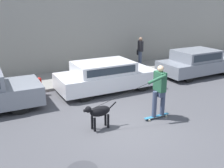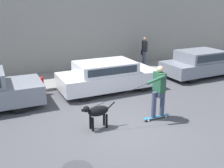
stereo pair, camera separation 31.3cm
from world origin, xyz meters
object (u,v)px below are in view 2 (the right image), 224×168
object	(u,v)px
dog	(97,112)
fire_hydrant	(42,85)
parked_car_2	(201,64)
pedestrian_with_bag	(144,50)
parked_car_1	(108,76)
skateboarder	(159,89)

from	to	relation	value
dog	fire_hydrant	xyz separation A→B (m)	(-0.87, 3.75, -0.14)
parked_car_2	dog	size ratio (longest dim) A/B	3.79
dog	pedestrian_with_bag	distance (m)	7.89
pedestrian_with_bag	parked_car_2	bearing A→B (deg)	-51.94
parked_car_1	fire_hydrant	size ratio (longest dim) A/B	5.61
parked_car_2	dog	xyz separation A→B (m)	(-6.93, -3.03, -0.10)
parked_car_2	fire_hydrant	size ratio (longest dim) A/B	5.49
skateboarder	parked_car_1	bearing A→B (deg)	-85.45
dog	skateboarder	world-z (taller)	skateboarder
parked_car_2	skateboarder	xyz separation A→B (m)	(-4.93, -3.25, 0.37)
skateboarder	pedestrian_with_bag	xyz separation A→B (m)	(3.32, 6.04, -0.01)
parked_car_1	pedestrian_with_bag	distance (m)	4.54
dog	skateboarder	distance (m)	2.06
skateboarder	pedestrian_with_bag	world-z (taller)	skateboarder
parked_car_1	fire_hydrant	xyz separation A→B (m)	(-2.62, 0.71, -0.24)
parked_car_1	pedestrian_with_bag	xyz separation A→B (m)	(3.57, 2.78, 0.37)
parked_car_1	parked_car_2	xyz separation A→B (m)	(5.18, -0.00, 0.01)
dog	skateboarder	size ratio (longest dim) A/B	0.39
parked_car_1	skateboarder	distance (m)	3.29
parked_car_1	fire_hydrant	world-z (taller)	parked_car_1
skateboarder	fire_hydrant	xyz separation A→B (m)	(-2.86, 3.97, -0.61)
dog	fire_hydrant	distance (m)	3.85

